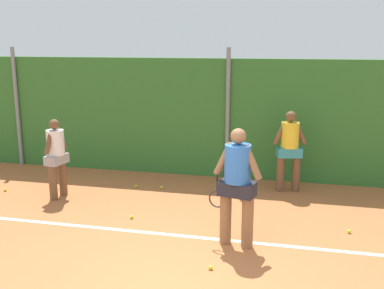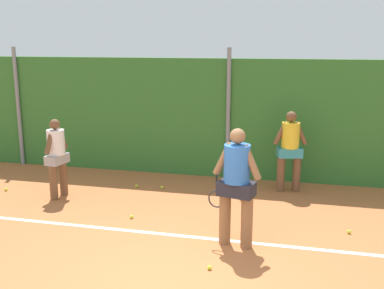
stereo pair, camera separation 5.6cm
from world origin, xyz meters
TOP-DOWN VIEW (x-y plane):
  - ground_plane at (0.00, 1.51)m, footprint 29.45×29.45m
  - hedge_fence_backdrop at (0.00, 5.16)m, footprint 19.14×0.25m
  - fence_post_left at (-5.52, 4.99)m, footprint 0.10×0.10m
  - fence_post_center at (0.00, 4.99)m, footprint 0.10×0.10m
  - court_baseline_paint at (0.00, 1.50)m, footprint 13.99×0.10m
  - player_foreground_near at (0.71, 1.37)m, footprint 0.86×0.45m
  - player_midcourt at (-3.23, 2.83)m, footprint 0.36×0.69m
  - player_backcourt_far at (1.45, 4.33)m, footprint 0.73×0.42m
  - tennis_ball_2 at (-4.58, 2.90)m, footprint 0.07×0.07m
  - tennis_ball_3 at (-1.87, 3.81)m, footprint 0.07×0.07m
  - tennis_ball_5 at (-1.29, 3.85)m, footprint 0.07×0.07m
  - tennis_ball_6 at (0.47, 0.47)m, footprint 0.07×0.07m
  - tennis_ball_7 at (2.55, 2.26)m, footprint 0.07×0.07m
  - tennis_ball_8 at (-1.32, 2.04)m, footprint 0.07×0.07m

SIDE VIEW (x-z plane):
  - ground_plane at x=0.00m, z-range 0.00..0.00m
  - court_baseline_paint at x=0.00m, z-range 0.00..0.01m
  - tennis_ball_2 at x=-4.58m, z-range 0.00..0.07m
  - tennis_ball_3 at x=-1.87m, z-range 0.00..0.07m
  - tennis_ball_5 at x=-1.29m, z-range 0.00..0.07m
  - tennis_ball_6 at x=0.47m, z-range 0.00..0.07m
  - tennis_ball_7 at x=2.55m, z-range 0.00..0.07m
  - tennis_ball_8 at x=-1.32m, z-range 0.00..0.07m
  - player_midcourt at x=-3.23m, z-range 0.10..1.77m
  - player_backcourt_far at x=1.45m, z-range 0.11..1.88m
  - player_foreground_near at x=0.71m, z-range 0.12..2.03m
  - hedge_fence_backdrop at x=0.00m, z-range 0.00..2.83m
  - fence_post_left at x=-5.52m, z-range 0.00..3.08m
  - fence_post_center at x=0.00m, z-range 0.00..3.08m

